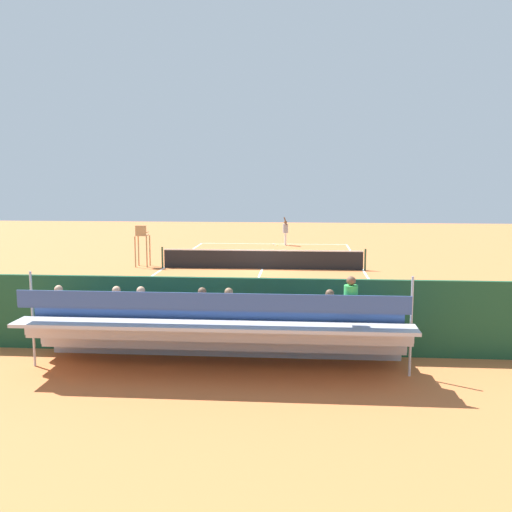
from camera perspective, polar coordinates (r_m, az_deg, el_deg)
ground_plane at (r=29.15m, az=0.63°, el=-1.28°), size 60.00×60.00×0.00m
court_line_markings at (r=29.18m, az=0.64°, el=-1.26°), size 10.10×22.20×0.01m
tennis_net at (r=29.07m, az=0.63°, el=-0.30°), size 10.30×0.10×1.07m
backdrop_wall at (r=15.28m, az=-3.03°, el=-5.81°), size 18.00×0.16×2.00m
bleacher_stand at (r=14.00m, az=-3.70°, el=-7.26°), size 9.06×2.40×2.48m
umpire_chair at (r=30.26m, az=-11.13°, el=1.42°), size 0.67×0.67×2.14m
courtside_bench at (r=15.98m, az=6.85°, el=-6.89°), size 1.80×0.40×0.93m
equipment_bag at (r=16.01m, az=-0.90°, el=-8.21°), size 0.90×0.36×0.36m
tennis_player at (r=39.17m, az=2.91°, el=2.54°), size 0.36×0.53×1.93m
tennis_racket at (r=39.12m, az=1.92°, el=1.06°), size 0.40×0.58×0.03m
tennis_ball_near at (r=36.14m, az=0.53°, el=0.54°), size 0.07×0.07×0.07m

